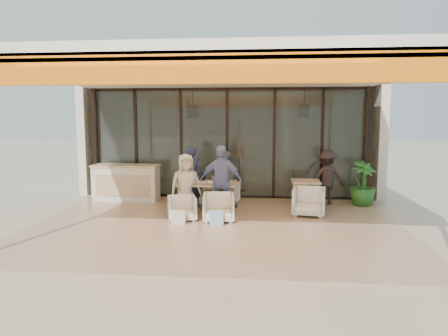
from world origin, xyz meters
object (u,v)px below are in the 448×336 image
at_px(host_counter, 126,183).
at_px(dining_table, 206,185).
at_px(chair_far_left, 196,192).
at_px(chair_near_right, 219,206).
at_px(diner_cream, 186,185).
at_px(potted_palm, 363,184).
at_px(chair_far_right, 226,192).
at_px(chair_near_left, 182,207).
at_px(diner_periwinkle, 221,181).
at_px(side_chair, 309,200).
at_px(diner_navy, 192,177).
at_px(diner_grey, 224,180).
at_px(standing_woman, 327,178).
at_px(side_table, 306,185).

xyz_separation_m(host_counter, dining_table, (2.41, -1.06, 0.16)).
distance_m(chair_far_left, chair_near_right, 2.08).
bearing_deg(diner_cream, potted_palm, -3.95).
bearing_deg(chair_far_right, host_counter, 9.11).
xyz_separation_m(dining_table, chair_near_left, (-0.41, -0.96, -0.37)).
bearing_deg(diner_periwinkle, chair_near_right, -84.65).
xyz_separation_m(host_counter, chair_far_right, (2.83, -0.11, -0.19)).
distance_m(chair_far_left, side_chair, 3.17).
bearing_deg(diner_navy, side_chair, -178.19).
bearing_deg(diner_grey, standing_woman, 173.84).
distance_m(chair_far_left, diner_cream, 1.46).
xyz_separation_m(chair_far_right, potted_palm, (3.64, 0.06, 0.27)).
distance_m(chair_near_left, diner_grey, 1.69).
distance_m(dining_table, side_table, 2.57).
relative_size(chair_near_right, side_table, 0.96).
xyz_separation_m(chair_far_left, diner_navy, (0.00, -0.50, 0.49)).
relative_size(chair_near_left, standing_woman, 0.43).
distance_m(diner_navy, side_chair, 3.04).
bearing_deg(host_counter, side_table, -6.36).
distance_m(host_counter, standing_woman, 5.55).
bearing_deg(chair_far_left, dining_table, 125.31).
height_order(diner_navy, diner_cream, diner_navy).
distance_m(diner_navy, potted_palm, 4.52).
bearing_deg(side_chair, chair_far_left, 167.76).
xyz_separation_m(chair_far_left, standing_woman, (3.55, 0.12, 0.42)).
relative_size(chair_far_right, diner_grey, 0.45).
height_order(dining_table, diner_grey, diner_grey).
distance_m(diner_periwinkle, side_table, 2.32).
height_order(dining_table, potted_palm, potted_palm).
bearing_deg(dining_table, host_counter, 156.25).
height_order(side_chair, standing_woman, standing_woman).
bearing_deg(standing_woman, diner_grey, 6.04).
distance_m(chair_far_right, diner_cream, 1.68).
xyz_separation_m(diner_grey, side_table, (2.09, 0.07, -0.11)).
bearing_deg(chair_near_left, diner_periwinkle, 14.22).
height_order(dining_table, chair_far_left, dining_table).
bearing_deg(standing_woman, chair_far_left, -4.91).
bearing_deg(dining_table, potted_palm, 13.82).
relative_size(chair_near_left, side_chair, 0.83).
height_order(diner_grey, side_table, diner_grey).
distance_m(chair_near_left, standing_woman, 4.11).
relative_size(dining_table, diner_periwinkle, 0.88).
bearing_deg(standing_woman, side_chair, 57.86).
bearing_deg(diner_grey, dining_table, 27.18).
distance_m(dining_table, side_chair, 2.55).
relative_size(side_table, potted_palm, 0.61).
relative_size(chair_far_right, chair_near_right, 0.94).
xyz_separation_m(chair_far_left, side_table, (2.93, -0.43, 0.31)).
bearing_deg(standing_woman, diner_navy, 3.06).
bearing_deg(diner_cream, dining_table, 25.78).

